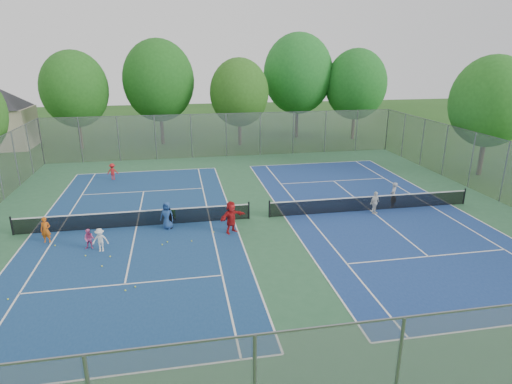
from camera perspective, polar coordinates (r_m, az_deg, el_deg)
ground at (r=25.21m, az=0.42°, el=-3.51°), size 120.00×120.00×0.00m
court_pad at (r=25.20m, az=0.42°, el=-3.49°), size 32.00×32.00×0.01m
court_left at (r=24.93m, az=-15.63°, el=-4.43°), size 10.97×23.77×0.01m
court_right at (r=27.33m, az=14.99°, el=-2.36°), size 10.97×23.77×0.01m
net_left at (r=24.77m, az=-15.72°, el=-3.49°), size 12.87×0.10×0.91m
net_right at (r=27.18m, az=15.07°, el=-1.49°), size 12.87×0.10×0.91m
fence_north at (r=39.93m, az=-3.99°, el=7.56°), size 32.00×0.10×4.00m
fence_east at (r=31.65m, az=30.21°, el=2.31°), size 0.10×32.00×4.00m
tree_nw at (r=46.12m, az=-23.04°, el=12.51°), size 6.40×6.40×9.58m
tree_nl at (r=46.11m, az=-12.85°, el=14.28°), size 7.20×7.20×10.69m
tree_nc at (r=44.64m, az=-2.25°, el=13.11°), size 6.00×6.00×8.85m
tree_nr at (r=48.95m, az=5.62°, el=15.41°), size 7.60×7.60×11.42m
tree_ne at (r=49.15m, az=13.19°, el=13.79°), size 6.60×6.60×9.77m
tree_side_e at (r=37.48m, az=28.81°, el=10.51°), size 6.00×6.00×9.20m
ball_crate at (r=25.38m, az=-11.38°, el=-3.39°), size 0.35×0.35×0.27m
ball_hopper at (r=25.55m, az=-11.08°, el=-2.93°), size 0.35×0.35×0.52m
student_a at (r=24.31m, az=-26.24°, el=-4.57°), size 0.53×0.37×1.38m
student_b at (r=22.75m, az=-21.35°, el=-5.87°), size 0.55×0.45×1.05m
student_c at (r=22.25m, az=-20.06°, el=-6.04°), size 0.79×0.47×1.20m
student_d at (r=24.03m, az=-11.46°, el=-3.45°), size 0.76×0.61×1.20m
student_e at (r=23.98m, az=-11.78°, el=-3.08°), size 0.89×0.75×1.55m
student_f at (r=22.95m, az=-3.32°, el=-3.38°), size 1.68×1.33×1.78m
child_far_baseline at (r=34.40m, az=-18.57°, el=2.60°), size 0.85×0.53×1.27m
instructor at (r=28.03m, az=17.83°, el=-0.38°), size 0.70×0.69×1.63m
teen_court_b at (r=26.64m, az=15.56°, el=-1.38°), size 0.88×0.69×1.40m
tennis_ball_0 at (r=22.19m, az=-21.79°, el=-7.93°), size 0.07×0.07×0.07m
tennis_ball_1 at (r=21.71m, az=-18.87°, el=-8.18°), size 0.07×0.07×0.07m
tennis_ball_2 at (r=20.91m, az=-19.85°, el=-9.32°), size 0.07×0.07×0.07m
tennis_ball_3 at (r=23.30m, az=-5.65°, el=-5.38°), size 0.07×0.07×0.07m
tennis_ball_4 at (r=23.89m, az=-25.21°, el=-6.52°), size 0.07×0.07×0.07m
tennis_ball_5 at (r=18.68m, az=-17.03°, el=-12.48°), size 0.07×0.07×0.07m
tennis_ball_6 at (r=22.26m, az=-12.39°, el=-6.91°), size 0.07×0.07×0.07m
tennis_ball_7 at (r=19.90m, az=-30.17°, el=-12.30°), size 0.07×0.07×0.07m
tennis_ball_8 at (r=22.40m, az=-8.58°, el=-6.51°), size 0.07×0.07×0.07m
tennis_ball_9 at (r=18.82m, az=-15.80°, el=-12.11°), size 0.07×0.07×0.07m
tennis_ball_10 at (r=22.50m, az=-11.73°, el=-6.58°), size 0.07×0.07×0.07m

